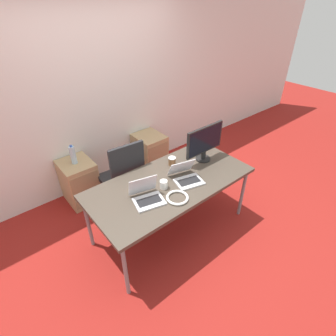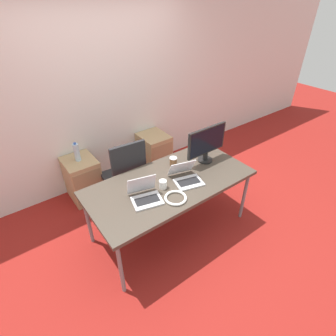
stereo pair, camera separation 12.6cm
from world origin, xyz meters
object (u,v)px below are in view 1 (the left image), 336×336
Objects in this scene: laptop_left at (147,196)px; laptop_right at (186,177)px; office_chair at (123,183)px; cabinet_right at (150,153)px; coffee_cup_white at (164,184)px; water_bottle at (73,155)px; cable_coil at (177,198)px; cabinet_left at (79,182)px; coffee_cup_brown at (172,161)px; monitor at (204,142)px.

laptop_left reaches higher than laptop_right.
office_chair is at bearing 113.22° from laptop_right.
coffee_cup_white is (-0.73, -1.27, 0.48)m from cabinet_right.
water_bottle is at bearing 99.74° from laptop_left.
laptop_left is at bearing 143.05° from cable_coil.
office_chair is 0.65m from cabinet_left.
office_chair is 3.03× the size of laptop_left.
water_bottle is 2.88× the size of coffee_cup_white.
office_chair is 10.32× the size of coffee_cup_brown.
laptop_left is (0.23, -1.31, 0.49)m from cabinet_left.
laptop_right is at bearing -60.37° from cabinet_left.
cabinet_right is 1.59× the size of laptop_right.
laptop_right is at bearing -108.86° from cabinet_right.
water_bottle reaches higher than cabinet_left.
cabinet_left is 1.63m from cable_coil.
cabinet_right is at bearing 63.86° from cable_coil.
cabinet_left is 1.41m from laptop_left.
water_bottle is at bearing 128.34° from office_chair.
cabinet_left is (-0.40, 0.50, -0.07)m from office_chair.
cabinet_right is 1.28m from water_bottle.
cabinet_left is 1.79× the size of laptop_left.
coffee_cup_white is 0.91× the size of coffee_cup_brown.
laptop_left is 1.01m from monitor.
coffee_cup_white reaches higher than cabinet_left.
laptop_left is at bearing -102.33° from office_chair.
cabinet_right is at bearing 71.14° from laptop_right.
laptop_right is 4.23× the size of coffee_cup_white.
laptop_right is (0.35, -0.81, 0.41)m from office_chair.
cabinet_right is at bearing 69.22° from coffee_cup_brown.
water_bottle is at bearing 90.00° from cabinet_left.
cable_coil is (-0.28, -0.17, -0.03)m from laptop_right.
office_chair is 1.69× the size of cabinet_left.
laptop_right reaches higher than cabinet_left.
laptop_right reaches higher than coffee_cup_white.
cabinet_left is 1.10× the size of monitor.
monitor is at bearing -38.60° from office_chair.
cabinet_right is 2.34× the size of water_bottle.
coffee_cup_brown is at bearing 38.41° from coffee_cup_white.
cabinet_left is 1.20m from cabinet_right.
laptop_right is (0.75, -1.32, 0.48)m from cabinet_left.
coffee_cup_white is (0.47, -1.27, 0.48)m from cabinet_left.
cabinet_left is 6.11× the size of coffee_cup_brown.
office_chair is 0.92m from laptop_left.
laptop_left is at bearing -80.24° from cabinet_left.
office_chair is 1.69× the size of cabinet_right.
cable_coil is at bearing -125.31° from coffee_cup_brown.
water_bottle reaches higher than cable_coil.
cabinet_left is at bearing 119.63° from laptop_right.
coffee_cup_white is 0.40× the size of cable_coil.
monitor is at bearing 25.54° from cable_coil.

